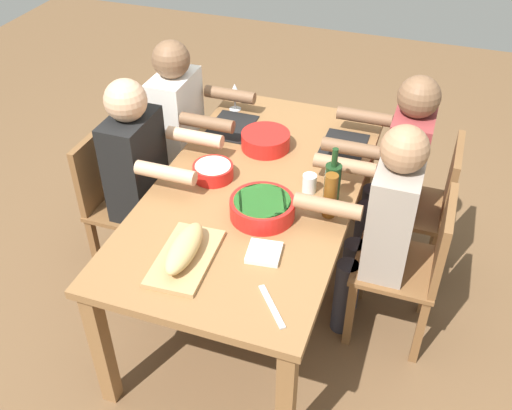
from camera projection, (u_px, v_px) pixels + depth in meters
name	position (u px, v px, depth m)	size (l,w,h in m)	color
ground_plane	(256.00, 293.00, 3.31)	(8.00, 8.00, 0.00)	brown
dining_table	(256.00, 200.00, 2.90)	(1.81, 0.96, 0.74)	olive
chair_far_center	(118.00, 197.00, 3.22)	(0.40, 0.40, 0.85)	brown
diner_far_center	(143.00, 171.00, 3.04)	(0.41, 0.53, 1.20)	#2D2D38
chair_near_right	(426.00, 203.00, 3.18)	(0.40, 0.40, 0.85)	brown
diner_near_right	(398.00, 164.00, 3.09)	(0.41, 0.53, 1.20)	#2D2D38
chair_near_center	(415.00, 263.00, 2.80)	(0.40, 0.40, 0.85)	brown
diner_near_center	(382.00, 220.00, 2.72)	(0.41, 0.53, 1.20)	#2D2D38
chair_far_right	(159.00, 150.00, 3.59)	(0.40, 0.40, 0.85)	brown
diner_far_right	(184.00, 125.00, 3.41)	(0.41, 0.53, 1.20)	#2D2D38
serving_bowl_fruit	(266.00, 140.00, 3.11)	(0.26, 0.26, 0.09)	red
serving_bowl_greens	(262.00, 207.00, 2.65)	(0.30, 0.30, 0.09)	red
serving_bowl_pasta	(213.00, 171.00, 2.89)	(0.20, 0.20, 0.07)	red
cutting_board	(185.00, 258.00, 2.44)	(0.40, 0.22, 0.02)	tan
bread_loaf	(184.00, 248.00, 2.41)	(0.32, 0.11, 0.09)	tan
wine_bottle	(332.00, 182.00, 2.70)	(0.08, 0.08, 0.29)	#193819
beer_bottle	(330.00, 196.00, 2.62)	(0.06, 0.06, 0.22)	brown
wine_glass	(235.00, 92.00, 3.40)	(0.08, 0.08, 0.17)	silver
placemat_near_right	(343.00, 146.00, 3.14)	(0.32, 0.23, 0.01)	black
cup_near_center	(309.00, 183.00, 2.80)	(0.07, 0.07, 0.09)	white
placemat_far_right	(231.00, 126.00, 3.31)	(0.32, 0.23, 0.01)	black
carving_knife	(272.00, 306.00, 2.24)	(0.23, 0.02, 0.01)	silver
napkin_stack	(264.00, 253.00, 2.46)	(0.14, 0.14, 0.02)	white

